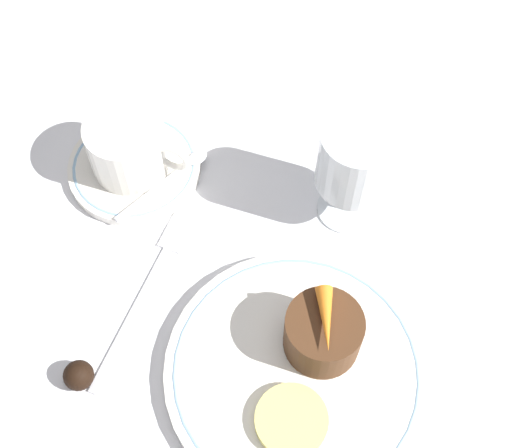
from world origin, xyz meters
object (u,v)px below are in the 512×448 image
at_px(fork, 155,272).
at_px(coffee_cup, 128,146).
at_px(wine_glass, 356,163).
at_px(dinner_plate, 295,372).
at_px(dessert_cake, 323,333).

bearing_deg(fork, coffee_cup, 123.20).
distance_m(wine_glass, fork, 0.21).
xyz_separation_m(dinner_plate, wine_glass, (-0.00, 0.18, 0.07)).
bearing_deg(dinner_plate, fork, 161.50).
height_order(coffee_cup, wine_glass, wine_glass).
relative_size(coffee_cup, fork, 0.52).
bearing_deg(fork, dessert_cake, -7.33).
distance_m(dinner_plate, coffee_cup, 0.27).
relative_size(coffee_cup, dessert_cake, 1.57).
bearing_deg(dessert_cake, wine_glass, 96.05).
bearing_deg(dessert_cake, coffee_cup, 152.18).
xyz_separation_m(fork, dessert_cake, (0.16, -0.02, 0.03)).
relative_size(wine_glass, dessert_cake, 1.81).
xyz_separation_m(wine_glass, fork, (-0.15, -0.12, -0.08)).
bearing_deg(coffee_cup, dinner_plate, -34.84).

